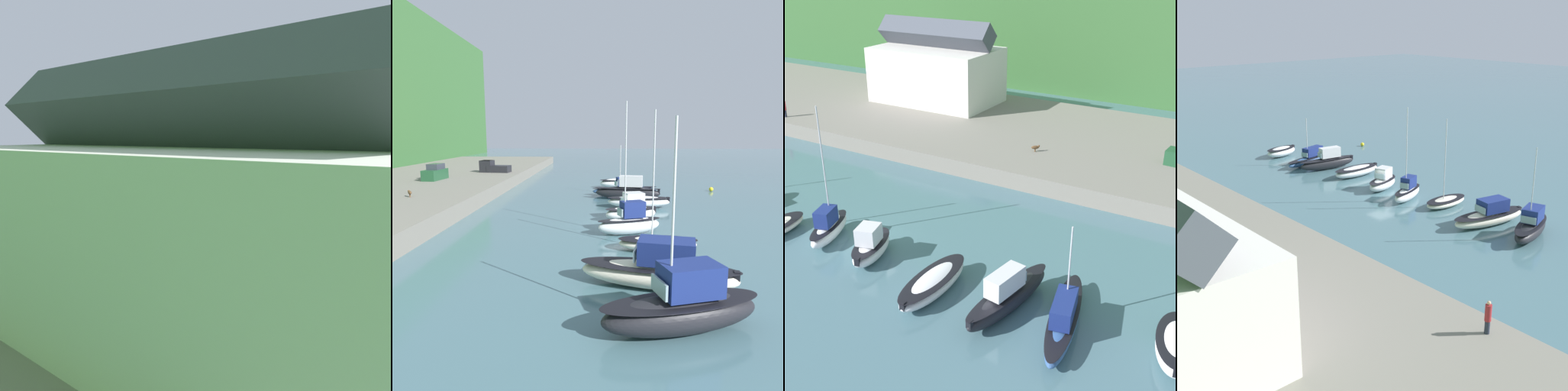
{
  "view_description": "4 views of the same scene",
  "coord_description": "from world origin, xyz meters",
  "views": [
    {
      "loc": [
        -22.56,
        40.87,
        8.9
      ],
      "look_at": [
        -2.85,
        8.47,
        1.53
      ],
      "focal_mm": 28.0,
      "sensor_mm": 36.0,
      "label": 1
    },
    {
      "loc": [
        -32.82,
        1.36,
        7.97
      ],
      "look_at": [
        -0.92,
        2.57,
        2.68
      ],
      "focal_mm": 35.0,
      "sensor_mm": 36.0,
      "label": 2
    },
    {
      "loc": [
        24.99,
        -26.27,
        20.57
      ],
      "look_at": [
        3.92,
        9.37,
        1.27
      ],
      "focal_mm": 50.0,
      "sensor_mm": 36.0,
      "label": 3
    },
    {
      "loc": [
        -43.58,
        39.5,
        19.58
      ],
      "look_at": [
        -3.23,
        4.13,
        1.56
      ],
      "focal_mm": 50.0,
      "sensor_mm": 36.0,
      "label": 4
    }
  ],
  "objects": [
    {
      "name": "quay_promenade",
      "position": [
        0.0,
        26.62,
        0.82
      ],
      "size": [
        135.9,
        24.49,
        1.63
      ],
      "color": "gray",
      "rests_on": "ground_plane"
    },
    {
      "name": "moored_boat_3",
      "position": [
        -3.39,
        -0.85,
        1.0
      ],
      "size": [
        3.16,
        5.47,
        10.3
      ],
      "rotation": [
        0.0,
        0.0,
        0.33
      ],
      "color": "white",
      "rests_on": "ground_plane"
    },
    {
      "name": "ground_plane",
      "position": [
        0.0,
        0.0,
        0.0
      ],
      "size": [
        320.0,
        320.0,
        0.0
      ],
      "primitive_type": "plane",
      "color": "#476B75"
    },
    {
      "name": "harbor_clubhouse",
      "position": [
        -15.59,
        31.36,
        5.54
      ],
      "size": [
        15.72,
        9.58,
        10.45
      ],
      "color": "silver",
      "rests_on": "quay_promenade"
    },
    {
      "name": "moored_boat_8",
      "position": [
        22.32,
        -0.82,
        0.73
      ],
      "size": [
        3.31,
        5.42,
        1.38
      ],
      "rotation": [
        0.0,
        0.0,
        0.21
      ],
      "color": "white",
      "rests_on": "ground_plane"
    },
    {
      "name": "dog_on_quay",
      "position": [
        3.77,
        20.45,
        2.09
      ],
      "size": [
        0.81,
        0.74,
        0.68
      ],
      "rotation": [
        0.0,
        0.0,
        5.4
      ],
      "color": "brown",
      "rests_on": "quay_promenade"
    },
    {
      "name": "moored_boat_6",
      "position": [
        12.47,
        -1.79,
        1.07
      ],
      "size": [
        2.74,
        8.04,
        2.88
      ],
      "rotation": [
        0.0,
        0.0,
        -0.15
      ],
      "color": "black",
      "rests_on": "ground_plane"
    },
    {
      "name": "moored_boat_4",
      "position": [
        1.18,
        -1.32,
        0.96
      ],
      "size": [
        3.25,
        5.2,
        2.62
      ],
      "rotation": [
        0.0,
        0.0,
        0.29
      ],
      "color": "white",
      "rests_on": "ground_plane"
    },
    {
      "name": "moored_boat_2",
      "position": [
        -7.58,
        -2.46,
        0.54
      ],
      "size": [
        2.37,
        5.44,
        9.45
      ],
      "rotation": [
        0.0,
        0.0,
        -0.03
      ],
      "color": "white",
      "rests_on": "ground_plane"
    },
    {
      "name": "mooring_buoy_1",
      "position": [
        19.42,
        -13.61,
        0.29
      ],
      "size": [
        0.58,
        0.58,
        0.58
      ],
      "color": "yellow",
      "rests_on": "ground_plane"
    },
    {
      "name": "moored_boat_0",
      "position": [
        -18.36,
        -1.9,
        1.06
      ],
      "size": [
        3.96,
        7.18,
        8.59
      ],
      "rotation": [
        0.0,
        0.0,
        0.29
      ],
      "color": "black",
      "rests_on": "ground_plane"
    },
    {
      "name": "moored_boat_5",
      "position": [
        7.44,
        -2.59,
        0.68
      ],
      "size": [
        2.27,
        6.73,
        1.28
      ],
      "rotation": [
        0.0,
        0.0,
        0.01
      ],
      "color": "white",
      "rests_on": "ground_plane"
    },
    {
      "name": "moored_boat_7",
      "position": [
        16.12,
        -1.67,
        0.82
      ],
      "size": [
        3.49,
        8.81,
        6.38
      ],
      "rotation": [
        0.0,
        0.0,
        0.22
      ],
      "color": "#33568E",
      "rests_on": "ground_plane"
    },
    {
      "name": "moored_boat_1",
      "position": [
        -13.92,
        -1.63,
        0.95
      ],
      "size": [
        4.05,
        8.56,
        2.59
      ],
      "rotation": [
        0.0,
        0.0,
        -0.21
      ],
      "color": "white",
      "rests_on": "ground_plane"
    }
  ]
}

